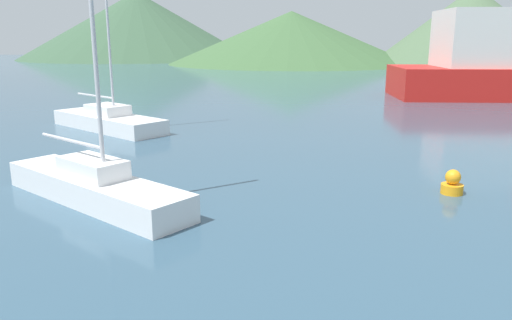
{
  "coord_description": "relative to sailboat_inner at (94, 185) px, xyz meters",
  "views": [
    {
      "loc": [
        4.37,
        0.81,
        4.57
      ],
      "look_at": [
        0.43,
        14.0,
        1.2
      ],
      "focal_mm": 35.0,
      "sensor_mm": 36.0,
      "label": 1
    }
  ],
  "objects": [
    {
      "name": "sailboat_inner",
      "position": [
        0.0,
        0.0,
        0.0
      ],
      "size": [
        7.09,
        4.18,
        8.85
      ],
      "rotation": [
        0.0,
        0.0,
        -0.41
      ],
      "color": "white",
      "rests_on": "ground_plane"
    },
    {
      "name": "sailboat_middle",
      "position": [
        -6.23,
        10.42,
        0.01
      ],
      "size": [
        7.56,
        4.95,
        11.73
      ],
      "rotation": [
        0.0,
        0.0,
        -0.43
      ],
      "color": "white",
      "rests_on": "ground_plane"
    },
    {
      "name": "buoy_marker",
      "position": [
        9.86,
        3.76,
        -0.21
      ],
      "size": [
        0.65,
        0.65,
        0.75
      ],
      "color": "orange",
      "rests_on": "ground_plane"
    },
    {
      "name": "hill_west",
      "position": [
        -51.4,
        93.6,
        6.88
      ],
      "size": [
        52.85,
        52.85,
        14.8
      ],
      "color": "#38563D",
      "rests_on": "ground_plane"
    },
    {
      "name": "hill_central",
      "position": [
        -12.43,
        80.33,
        4.18
      ],
      "size": [
        45.02,
        45.02,
        9.38
      ],
      "color": "#3D6038",
      "rests_on": "ground_plane"
    },
    {
      "name": "hill_east",
      "position": [
        18.27,
        82.06,
        5.98
      ],
      "size": [
        33.58,
        33.58,
        12.99
      ],
      "color": "#4C6647",
      "rests_on": "ground_plane"
    }
  ]
}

